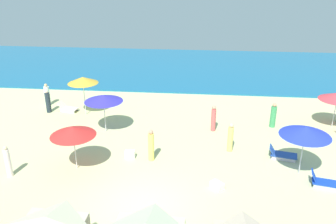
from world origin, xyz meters
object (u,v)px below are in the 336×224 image
object	(u,v)px
umbrella_3	(104,98)
lounge_chair_2_0	(68,108)
lounge_chair_0_0	(323,182)
cooler_box_1	(217,185)
beachgoer_0	(273,116)
umbrella_1	(73,131)
beach_ball_2	(284,132)
umbrella_2	(83,80)
beachgoer_2	(48,102)
umbrella_0	(305,131)
cooler_box_0	(130,154)
beachgoer_1	(8,162)
beachgoer_3	(230,138)
beachgoer_6	(47,95)
lounge_chair_0_1	(282,154)
beachgoer_5	(213,119)
beachgoer_4	(151,146)

from	to	relation	value
umbrella_3	lounge_chair_2_0	bearing A→B (deg)	140.40
lounge_chair_0_0	cooler_box_1	size ratio (longest dim) A/B	2.22
beachgoer_0	umbrella_1	bearing A→B (deg)	141.93
umbrella_1	beach_ball_2	distance (m)	12.44
beachgoer_0	umbrella_2	bearing A→B (deg)	108.68
lounge_chair_0_0	umbrella_1	xyz separation A→B (m)	(-11.81, 0.45, 1.80)
beachgoer_2	umbrella_0	bearing A→B (deg)	-82.64
umbrella_1	beachgoer_0	distance (m)	12.31
lounge_chair_0_0	cooler_box_0	distance (m)	9.52
umbrella_1	beachgoer_1	distance (m)	3.41
beachgoer_0	beachgoer_3	size ratio (longest dim) A/B	0.97
beachgoer_6	cooler_box_1	world-z (taller)	beachgoer_6
umbrella_3	beach_ball_2	world-z (taller)	umbrella_3
lounge_chair_0_1	beachgoer_1	bearing A→B (deg)	115.15
beachgoer_6	lounge_chair_0_1	bearing A→B (deg)	-152.45
lounge_chair_0_1	cooler_box_1	bearing A→B (deg)	144.10
beachgoer_0	beachgoer_2	distance (m)	15.08
umbrella_3	beachgoer_5	size ratio (longest dim) A/B	1.43
lounge_chair_2_0	beachgoer_4	world-z (taller)	beachgoer_4
umbrella_1	lounge_chair_0_0	bearing A→B (deg)	-2.16
umbrella_0	cooler_box_0	size ratio (longest dim) A/B	4.79
beachgoer_5	cooler_box_0	xyz separation A→B (m)	(-4.45, -3.81, -0.59)
lounge_chair_0_0	cooler_box_0	size ratio (longest dim) A/B	2.53
cooler_box_1	beach_ball_2	xyz separation A→B (m)	(4.21, 6.17, -0.03)
umbrella_0	umbrella_3	distance (m)	11.33
lounge_chair_2_0	beachgoer_1	world-z (taller)	beachgoer_1
umbrella_0	umbrella_2	bearing A→B (deg)	153.88
lounge_chair_0_0	beachgoer_4	xyz separation A→B (m)	(-8.19, 1.64, 0.57)
umbrella_2	cooler_box_1	bearing A→B (deg)	-42.22
umbrella_1	beachgoer_1	world-z (taller)	umbrella_1
lounge_chair_0_1	lounge_chair_2_0	size ratio (longest dim) A/B	1.07
umbrella_3	beachgoer_4	world-z (taller)	umbrella_3
beachgoer_3	beachgoer_4	size ratio (longest dim) A/B	0.96
beachgoer_3	cooler_box_1	world-z (taller)	beachgoer_3
beachgoer_1	umbrella_3	bearing A→B (deg)	-43.45
umbrella_0	beachgoer_3	world-z (taller)	umbrella_0
umbrella_0	beachgoer_1	distance (m)	14.16
beachgoer_2	cooler_box_0	xyz separation A→B (m)	(6.86, -5.69, -0.54)
beachgoer_1	beachgoer_4	xyz separation A→B (m)	(6.61, 2.17, 0.07)
lounge_chair_0_1	umbrella_2	world-z (taller)	umbrella_2
beach_ball_2	beachgoer_1	bearing A→B (deg)	-156.71
lounge_chair_2_0	beachgoer_3	distance (m)	11.91
umbrella_0	lounge_chair_0_0	bearing A→B (deg)	-52.24
beachgoer_6	umbrella_3	bearing A→B (deg)	-166.58
cooler_box_0	beach_ball_2	distance (m)	9.52
umbrella_1	beachgoer_6	xyz separation A→B (m)	(-5.03, 8.29, -1.31)
beachgoer_5	beachgoer_6	distance (m)	12.35
lounge_chair_0_0	cooler_box_1	distance (m)	4.88
umbrella_1	beachgoer_3	distance (m)	8.28
umbrella_2	umbrella_3	size ratio (longest dim) A/B	1.13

